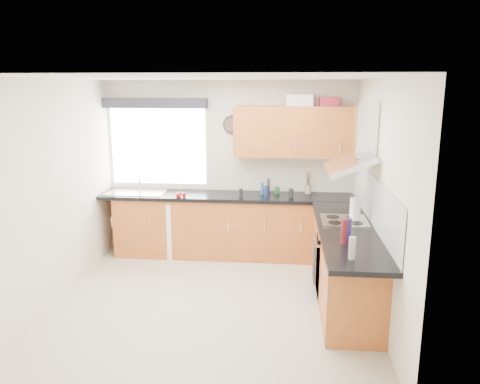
# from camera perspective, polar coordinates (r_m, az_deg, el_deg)

# --- Properties ---
(ground_plane) EXTENTS (3.60, 3.60, 0.00)m
(ground_plane) POSITION_cam_1_polar(r_m,az_deg,el_deg) (5.54, -3.50, -13.09)
(ground_plane) COLOR beige
(ceiling) EXTENTS (3.60, 3.60, 0.02)m
(ceiling) POSITION_cam_1_polar(r_m,az_deg,el_deg) (4.99, -3.90, 13.73)
(ceiling) COLOR white
(ceiling) RESTS_ON wall_back
(wall_back) EXTENTS (3.60, 0.02, 2.50)m
(wall_back) POSITION_cam_1_polar(r_m,az_deg,el_deg) (6.87, -1.32, 3.01)
(wall_back) COLOR silver
(wall_back) RESTS_ON ground_plane
(wall_front) EXTENTS (3.60, 0.02, 2.50)m
(wall_front) POSITION_cam_1_polar(r_m,az_deg,el_deg) (3.43, -8.48, -7.22)
(wall_front) COLOR silver
(wall_front) RESTS_ON ground_plane
(wall_left) EXTENTS (0.02, 3.60, 2.50)m
(wall_left) POSITION_cam_1_polar(r_m,az_deg,el_deg) (5.69, -21.90, 0.03)
(wall_left) COLOR silver
(wall_left) RESTS_ON ground_plane
(wall_right) EXTENTS (0.02, 3.60, 2.50)m
(wall_right) POSITION_cam_1_polar(r_m,az_deg,el_deg) (5.16, 16.48, -0.81)
(wall_right) COLOR silver
(wall_right) RESTS_ON ground_plane
(window) EXTENTS (1.40, 0.02, 1.10)m
(window) POSITION_cam_1_polar(r_m,az_deg,el_deg) (7.02, -9.93, 5.50)
(window) COLOR white
(window) RESTS_ON wall_back
(window_blind) EXTENTS (1.50, 0.18, 0.14)m
(window_blind) POSITION_cam_1_polar(r_m,az_deg,el_deg) (6.88, -10.33, 10.62)
(window_blind) COLOR #282630
(window_blind) RESTS_ON wall_back
(splashback) EXTENTS (0.01, 3.00, 0.54)m
(splashback) POSITION_cam_1_polar(r_m,az_deg,el_deg) (5.46, 15.75, -0.79)
(splashback) COLOR white
(splashback) RESTS_ON wall_right
(base_cab_back) EXTENTS (3.00, 0.58, 0.86)m
(base_cab_back) POSITION_cam_1_polar(r_m,az_deg,el_deg) (6.79, -2.42, -4.23)
(base_cab_back) COLOR #A25321
(base_cab_back) RESTS_ON ground_plane
(base_cab_corner) EXTENTS (0.60, 0.60, 0.86)m
(base_cab_corner) POSITION_cam_1_polar(r_m,az_deg,el_deg) (6.76, 11.18, -4.56)
(base_cab_corner) COLOR #A25321
(base_cab_corner) RESTS_ON ground_plane
(base_cab_right) EXTENTS (0.58, 2.10, 0.86)m
(base_cab_right) POSITION_cam_1_polar(r_m,az_deg,el_deg) (5.49, 12.64, -8.73)
(base_cab_right) COLOR #A25321
(base_cab_right) RESTS_ON ground_plane
(worktop_back) EXTENTS (3.60, 0.62, 0.05)m
(worktop_back) POSITION_cam_1_polar(r_m,az_deg,el_deg) (6.65, -1.61, -0.53)
(worktop_back) COLOR black
(worktop_back) RESTS_ON base_cab_back
(worktop_right) EXTENTS (0.62, 2.42, 0.05)m
(worktop_right) POSITION_cam_1_polar(r_m,az_deg,el_deg) (5.20, 12.97, -4.66)
(worktop_right) COLOR black
(worktop_right) RESTS_ON base_cab_right
(sink) EXTENTS (0.84, 0.46, 0.10)m
(sink) POSITION_cam_1_polar(r_m,az_deg,el_deg) (6.92, -12.61, 0.25)
(sink) COLOR silver
(sink) RESTS_ON worktop_back
(oven) EXTENTS (0.56, 0.58, 0.85)m
(oven) POSITION_cam_1_polar(r_m,az_deg,el_deg) (5.63, 12.35, -8.22)
(oven) COLOR black
(oven) RESTS_ON ground_plane
(hob_plate) EXTENTS (0.52, 0.52, 0.01)m
(hob_plate) POSITION_cam_1_polar(r_m,az_deg,el_deg) (5.48, 12.59, -3.41)
(hob_plate) COLOR silver
(hob_plate) RESTS_ON worktop_right
(extractor_hood) EXTENTS (0.52, 0.78, 0.66)m
(extractor_hood) POSITION_cam_1_polar(r_m,az_deg,el_deg) (5.32, 14.11, 5.44)
(extractor_hood) COLOR silver
(extractor_hood) RESTS_ON wall_right
(upper_cabinets) EXTENTS (1.70, 0.35, 0.70)m
(upper_cabinets) POSITION_cam_1_polar(r_m,az_deg,el_deg) (6.58, 6.78, 7.32)
(upper_cabinets) COLOR #A25321
(upper_cabinets) RESTS_ON wall_back
(washing_machine) EXTENTS (0.64, 0.62, 0.82)m
(washing_machine) POSITION_cam_1_polar(r_m,az_deg,el_deg) (6.89, -6.43, -4.24)
(washing_machine) COLOR white
(washing_machine) RESTS_ON ground_plane
(wall_clock) EXTENTS (0.27, 0.04, 0.27)m
(wall_clock) POSITION_cam_1_polar(r_m,az_deg,el_deg) (6.75, -0.96, 8.19)
(wall_clock) COLOR #282630
(wall_clock) RESTS_ON wall_back
(casserole) EXTENTS (0.42, 0.34, 0.15)m
(casserole) POSITION_cam_1_polar(r_m,az_deg,el_deg) (6.65, 7.46, 11.05)
(casserole) COLOR white
(casserole) RESTS_ON upper_cabinets
(storage_box) EXTENTS (0.26, 0.22, 0.12)m
(storage_box) POSITION_cam_1_polar(r_m,az_deg,el_deg) (6.67, 10.79, 10.79)
(storage_box) COLOR #C12D43
(storage_box) RESTS_ON upper_cabinets
(utensil_pot) EXTENTS (0.10, 0.10, 0.13)m
(utensil_pot) POSITION_cam_1_polar(r_m,az_deg,el_deg) (6.78, 8.28, 0.36)
(utensil_pot) COLOR gray
(utensil_pot) RESTS_ON worktop_back
(kitchen_roll) EXTENTS (0.14, 0.14, 0.26)m
(kitchen_roll) POSITION_cam_1_polar(r_m,az_deg,el_deg) (5.50, 13.84, -2.06)
(kitchen_roll) COLOR white
(kitchen_roll) RESTS_ON worktop_right
(tomato_cluster) EXTENTS (0.17, 0.17, 0.06)m
(tomato_cluster) POSITION_cam_1_polar(r_m,az_deg,el_deg) (6.55, -7.29, -0.32)
(tomato_cluster) COLOR red
(tomato_cluster) RESTS_ON worktop_back
(jar_0) EXTENTS (0.07, 0.07, 0.13)m
(jar_0) POSITION_cam_1_polar(r_m,az_deg,el_deg) (6.45, 6.25, -0.18)
(jar_0) COLOR black
(jar_0) RESTS_ON worktop_back
(jar_1) EXTENTS (0.06, 0.06, 0.16)m
(jar_1) POSITION_cam_1_polar(r_m,az_deg,el_deg) (6.51, 3.28, 0.13)
(jar_1) COLOR #171D4F
(jar_1) RESTS_ON worktop_back
(jar_2) EXTENTS (0.04, 0.04, 0.20)m
(jar_2) POSITION_cam_1_polar(r_m,az_deg,el_deg) (6.76, 3.50, 0.78)
(jar_2) COLOR #3C3221
(jar_2) RESTS_ON worktop_back
(jar_3) EXTENTS (0.05, 0.05, 0.09)m
(jar_3) POSITION_cam_1_polar(r_m,az_deg,el_deg) (6.67, 3.13, 0.13)
(jar_3) COLOR navy
(jar_3) RESTS_ON worktop_back
(jar_4) EXTENTS (0.06, 0.06, 0.12)m
(jar_4) POSITION_cam_1_polar(r_m,az_deg,el_deg) (6.47, 0.11, -0.13)
(jar_4) COLOR black
(jar_4) RESTS_ON worktop_back
(jar_5) EXTENTS (0.08, 0.08, 0.10)m
(jar_5) POSITION_cam_1_polar(r_m,az_deg,el_deg) (6.73, 4.53, 0.24)
(jar_5) COLOR #205A22
(jar_5) RESTS_ON worktop_back
(jar_6) EXTENTS (0.04, 0.04, 0.18)m
(jar_6) POSITION_cam_1_polar(r_m,az_deg,el_deg) (6.63, 2.73, 0.43)
(jar_6) COLOR #1B4F84
(jar_6) RESTS_ON worktop_back
(bottle_0) EXTENTS (0.06, 0.06, 0.21)m
(bottle_0) POSITION_cam_1_polar(r_m,az_deg,el_deg) (4.28, 13.51, -6.68)
(bottle_0) COLOR #A69C8E
(bottle_0) RESTS_ON worktop_right
(bottle_1) EXTENTS (0.07, 0.07, 0.25)m
(bottle_1) POSITION_cam_1_polar(r_m,az_deg,el_deg) (4.69, 13.01, -4.67)
(bottle_1) COLOR #1E1851
(bottle_1) RESTS_ON worktop_right
(bottle_2) EXTENTS (0.07, 0.07, 0.25)m
(bottle_2) POSITION_cam_1_polar(r_m,az_deg,el_deg) (4.67, 12.61, -4.73)
(bottle_2) COLOR #581218
(bottle_2) RESTS_ON worktop_right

